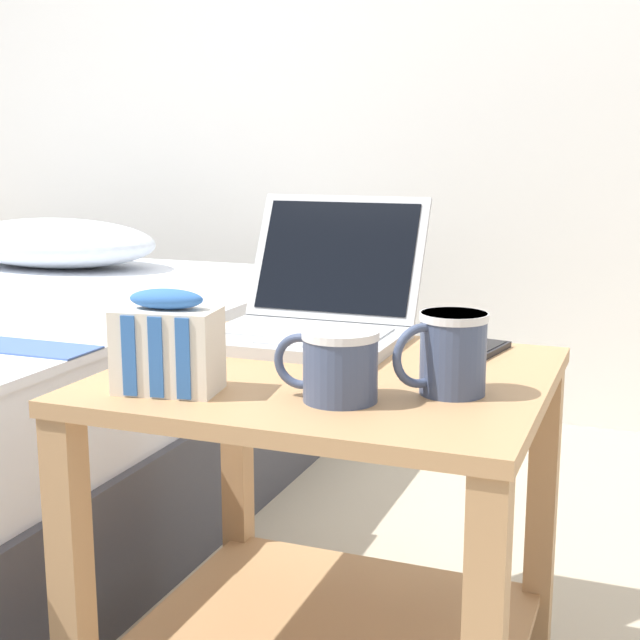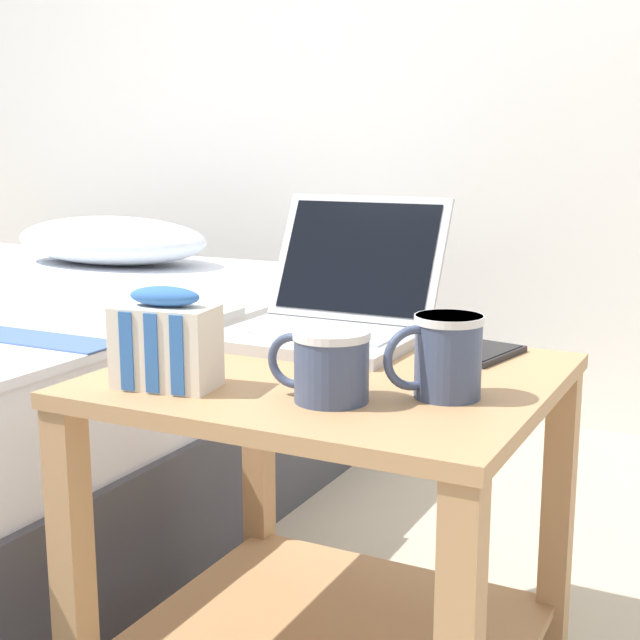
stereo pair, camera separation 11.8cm
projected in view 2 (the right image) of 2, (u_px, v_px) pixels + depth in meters
back_wall at (586, 0)px, 2.52m from camera, size 8.00×0.05×2.50m
bedside_table at (333, 502)px, 1.27m from camera, size 0.59×0.54×0.54m
laptop at (330, 311)px, 1.44m from camera, size 0.30×0.33×0.22m
mug_front_left at (329, 362)px, 1.08m from camera, size 0.13×0.10×0.09m
mug_front_right at (445, 352)px, 1.10m from camera, size 0.11×0.11×0.10m
snack_bag at (166, 342)px, 1.14m from camera, size 0.14×0.09×0.13m
cell_phone at (482, 353)px, 1.32m from camera, size 0.10×0.15×0.01m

